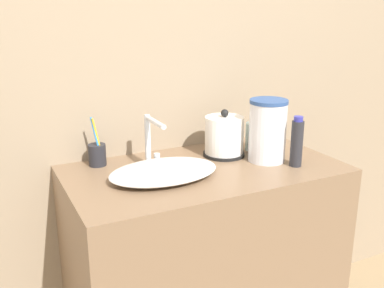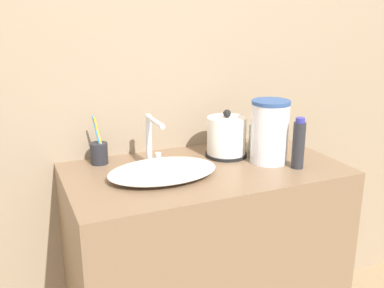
{
  "view_description": "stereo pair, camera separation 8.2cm",
  "coord_description": "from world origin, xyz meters",
  "px_view_note": "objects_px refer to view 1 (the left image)",
  "views": [
    {
      "loc": [
        -0.74,
        -1.11,
        1.45
      ],
      "look_at": [
        -0.05,
        0.28,
        0.98
      ],
      "focal_mm": 42.0,
      "sensor_mm": 36.0,
      "label": 1
    },
    {
      "loc": [
        -0.67,
        -1.14,
        1.45
      ],
      "look_at": [
        -0.05,
        0.28,
        0.98
      ],
      "focal_mm": 42.0,
      "sensor_mm": 36.0,
      "label": 2
    }
  ],
  "objects_px": {
    "faucet": "(151,137)",
    "water_pitcher": "(268,130)",
    "toothbrush_cup": "(97,154)",
    "lotion_bottle": "(254,136)",
    "shampoo_bottle": "(297,142)",
    "electric_kettle": "(224,138)"
  },
  "relations": [
    {
      "from": "shampoo_bottle",
      "to": "electric_kettle",
      "type": "bearing_deg",
      "value": 128.14
    },
    {
      "from": "lotion_bottle",
      "to": "shampoo_bottle",
      "type": "xyz_separation_m",
      "value": [
        0.03,
        -0.24,
        0.03
      ]
    },
    {
      "from": "toothbrush_cup",
      "to": "water_pitcher",
      "type": "distance_m",
      "value": 0.65
    },
    {
      "from": "faucet",
      "to": "water_pitcher",
      "type": "bearing_deg",
      "value": -17.05
    },
    {
      "from": "lotion_bottle",
      "to": "shampoo_bottle",
      "type": "height_order",
      "value": "shampoo_bottle"
    },
    {
      "from": "water_pitcher",
      "to": "faucet",
      "type": "bearing_deg",
      "value": 162.95
    },
    {
      "from": "shampoo_bottle",
      "to": "faucet",
      "type": "bearing_deg",
      "value": 154.59
    },
    {
      "from": "toothbrush_cup",
      "to": "lotion_bottle",
      "type": "bearing_deg",
      "value": -8.99
    },
    {
      "from": "shampoo_bottle",
      "to": "water_pitcher",
      "type": "bearing_deg",
      "value": 121.37
    },
    {
      "from": "shampoo_bottle",
      "to": "water_pitcher",
      "type": "height_order",
      "value": "water_pitcher"
    },
    {
      "from": "toothbrush_cup",
      "to": "water_pitcher",
      "type": "xyz_separation_m",
      "value": [
        0.6,
        -0.24,
        0.08
      ]
    },
    {
      "from": "lotion_bottle",
      "to": "water_pitcher",
      "type": "bearing_deg",
      "value": -103.42
    },
    {
      "from": "faucet",
      "to": "water_pitcher",
      "type": "height_order",
      "value": "water_pitcher"
    },
    {
      "from": "faucet",
      "to": "shampoo_bottle",
      "type": "distance_m",
      "value": 0.54
    },
    {
      "from": "shampoo_bottle",
      "to": "toothbrush_cup",
      "type": "bearing_deg",
      "value": 153.15
    },
    {
      "from": "faucet",
      "to": "lotion_bottle",
      "type": "relative_size",
      "value": 1.29
    },
    {
      "from": "electric_kettle",
      "to": "lotion_bottle",
      "type": "height_order",
      "value": "electric_kettle"
    },
    {
      "from": "electric_kettle",
      "to": "toothbrush_cup",
      "type": "xyz_separation_m",
      "value": [
        -0.49,
        0.11,
        -0.03
      ]
    },
    {
      "from": "lotion_bottle",
      "to": "shampoo_bottle",
      "type": "relative_size",
      "value": 0.79
    },
    {
      "from": "toothbrush_cup",
      "to": "lotion_bottle",
      "type": "xyz_separation_m",
      "value": [
        0.64,
        -0.1,
        0.02
      ]
    },
    {
      "from": "lotion_bottle",
      "to": "electric_kettle",
      "type": "bearing_deg",
      "value": -176.71
    },
    {
      "from": "toothbrush_cup",
      "to": "shampoo_bottle",
      "type": "height_order",
      "value": "same"
    }
  ]
}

